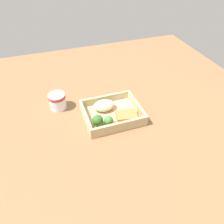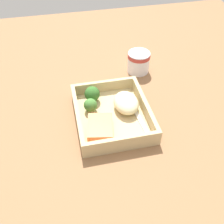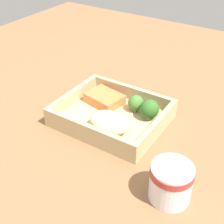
% 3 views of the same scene
% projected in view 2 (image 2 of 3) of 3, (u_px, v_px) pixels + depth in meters
% --- Properties ---
extents(ground_plane, '(1.60, 1.60, 0.02)m').
position_uv_depth(ground_plane, '(112.00, 121.00, 0.80)').
color(ground_plane, brown).
extents(takeout_tray, '(0.26, 0.21, 0.01)m').
position_uv_depth(takeout_tray, '(112.00, 117.00, 0.79)').
color(takeout_tray, tan).
rests_on(takeout_tray, ground_plane).
extents(tray_rim, '(0.26, 0.21, 0.04)m').
position_uv_depth(tray_rim, '(112.00, 111.00, 0.77)').
color(tray_rim, tan).
rests_on(tray_rim, takeout_tray).
extents(salmon_fillet, '(0.10, 0.09, 0.03)m').
position_uv_depth(salmon_fillet, '(100.00, 128.00, 0.73)').
color(salmon_fillet, orange).
rests_on(salmon_fillet, takeout_tray).
extents(mashed_potatoes, '(0.10, 0.07, 0.04)m').
position_uv_depth(mashed_potatoes, '(126.00, 103.00, 0.79)').
color(mashed_potatoes, beige).
rests_on(mashed_potatoes, takeout_tray).
extents(broccoli_floret_1, '(0.04, 0.04, 0.04)m').
position_uv_depth(broccoli_floret_1, '(90.00, 105.00, 0.79)').
color(broccoli_floret_1, '#8AA067').
rests_on(broccoli_floret_1, takeout_tray).
extents(broccoli_floret_2, '(0.05, 0.05, 0.05)m').
position_uv_depth(broccoli_floret_2, '(92.00, 94.00, 0.82)').
color(broccoli_floret_2, '#84A865').
rests_on(broccoli_floret_2, takeout_tray).
extents(fork, '(0.16, 0.03, 0.00)m').
position_uv_depth(fork, '(136.00, 113.00, 0.79)').
color(fork, white).
rests_on(fork, takeout_tray).
extents(paper_cup, '(0.08, 0.08, 0.08)m').
position_uv_depth(paper_cup, '(139.00, 61.00, 0.95)').
color(paper_cup, white).
rests_on(paper_cup, ground_plane).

